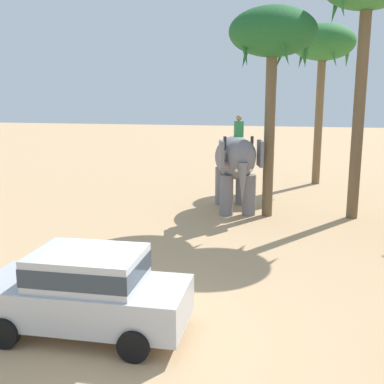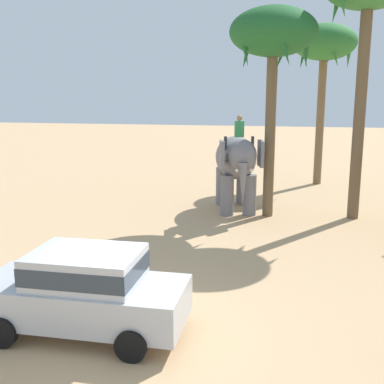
% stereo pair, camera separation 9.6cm
% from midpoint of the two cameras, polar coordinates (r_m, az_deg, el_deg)
% --- Properties ---
extents(ground_plane, '(120.00, 120.00, 0.00)m').
position_cam_midpoint_polar(ground_plane, '(10.17, -7.56, -16.02)').
color(ground_plane, tan).
extents(car_sedan_foreground, '(4.12, 1.91, 1.70)m').
position_cam_midpoint_polar(car_sedan_foreground, '(9.86, -12.44, -11.17)').
color(car_sedan_foreground, '#B7BABF').
rests_on(car_sedan_foreground, ground).
extents(elephant_with_mahout, '(2.38, 4.02, 3.88)m').
position_cam_midpoint_polar(elephant_with_mahout, '(19.14, 5.46, 3.54)').
color(elephant_with_mahout, slate).
rests_on(elephant_with_mahout, ground).
extents(palm_tree_behind_elephant, '(3.20, 3.20, 7.77)m').
position_cam_midpoint_polar(palm_tree_behind_elephant, '(18.45, 9.80, 17.66)').
color(palm_tree_behind_elephant, brown).
rests_on(palm_tree_behind_elephant, ground).
extents(palm_tree_left_of_road, '(3.20, 3.20, 8.06)m').
position_cam_midpoint_polar(palm_tree_left_of_road, '(25.71, 15.57, 16.32)').
color(palm_tree_left_of_road, brown).
rests_on(palm_tree_left_of_road, ground).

